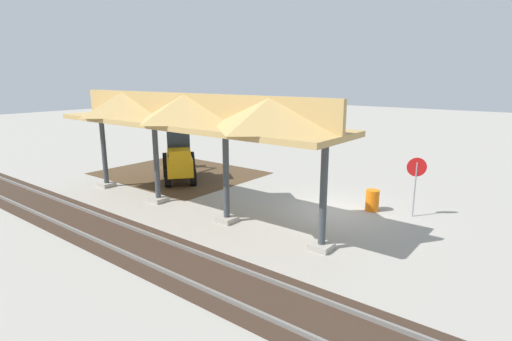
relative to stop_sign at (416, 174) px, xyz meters
The scene contains 8 objects.
ground_plane 3.60m from the stop_sign, 27.37° to the left, with size 120.00×120.00×0.00m, color #9E998E.
dirt_work_zone 13.26m from the stop_sign, ahead, with size 8.69×7.00×0.01m, color #4C3823.
platform_canopy 9.47m from the stop_sign, 33.77° to the left, with size 13.73×3.20×4.90m.
rail_tracks 9.24m from the stop_sign, 72.10° to the left, with size 60.00×2.58×0.15m.
stop_sign is the anchor object (origin of this frame).
backhoe 12.05m from the stop_sign, ahead, with size 4.72×4.15×2.82m.
dirt_mound 14.57m from the stop_sign, ahead, with size 4.71×4.71×1.74m, color #4C3823.
traffic_barrel 2.08m from the stop_sign, 11.01° to the left, with size 0.56×0.56×0.90m, color orange.
Camera 1 is at (-7.25, 14.55, 5.53)m, focal length 28.00 mm.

